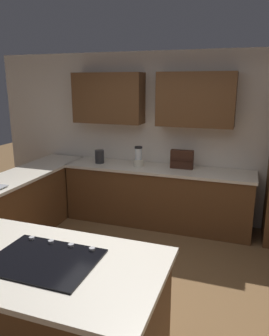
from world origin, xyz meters
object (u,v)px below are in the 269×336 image
at_px(spice_rack, 182,159).
at_px(kettle, 100,157).
at_px(blender, 138,158).
at_px(cooktop, 44,260).

bearing_deg(spice_rack, kettle, 3.97).
relative_size(blender, spice_rack, 0.92).
xyz_separation_m(cooktop, blender, (0.22, -2.79, 0.12)).
xyz_separation_m(blender, kettle, (0.65, 0.00, -0.03)).
relative_size(blender, kettle, 1.49).
relative_size(spice_rack, kettle, 1.62).
bearing_deg(cooktop, spice_rack, -98.52).
distance_m(spice_rack, kettle, 1.30).
height_order(cooktop, blender, blender).
bearing_deg(cooktop, kettle, -72.72).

